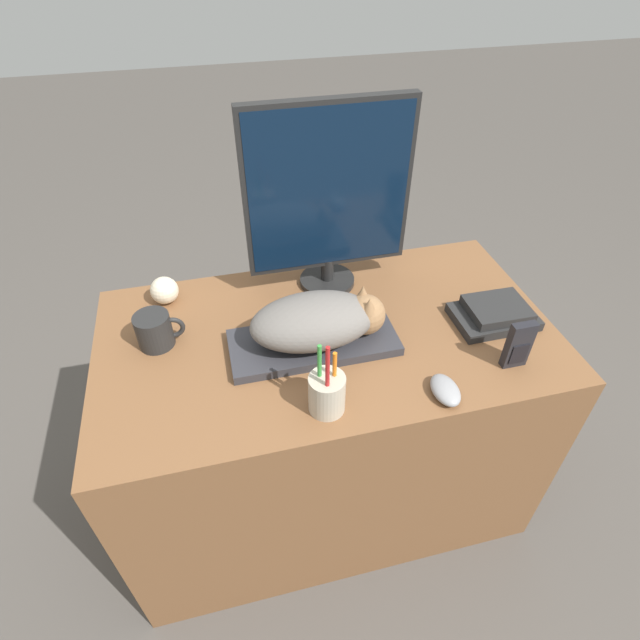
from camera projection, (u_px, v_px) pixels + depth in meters
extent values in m
plane|color=#4C4742|center=(352.00, 577.00, 1.50)|extent=(12.00, 12.00, 0.00)
cube|color=brown|center=(326.00, 420.00, 1.51)|extent=(1.16, 0.64, 0.71)
cube|color=#2D2D33|center=(313.00, 342.00, 1.23)|extent=(0.41, 0.17, 0.02)
ellipsoid|color=#66605B|center=(313.00, 321.00, 1.18)|extent=(0.30, 0.18, 0.12)
sphere|color=olive|center=(365.00, 314.00, 1.21)|extent=(0.10, 0.10, 0.10)
cone|color=olive|center=(369.00, 305.00, 1.16)|extent=(0.04, 0.04, 0.04)
cone|color=olive|center=(363.00, 293.00, 1.20)|extent=(0.04, 0.04, 0.04)
cylinder|color=black|center=(327.00, 280.00, 1.43)|extent=(0.16, 0.16, 0.02)
cylinder|color=black|center=(327.00, 269.00, 1.41)|extent=(0.04, 0.04, 0.07)
cube|color=black|center=(328.00, 189.00, 1.25)|extent=(0.43, 0.03, 0.44)
cube|color=black|center=(329.00, 191.00, 1.24)|extent=(0.41, 0.01, 0.42)
ellipsoid|color=gray|center=(445.00, 390.00, 1.11)|extent=(0.06, 0.10, 0.03)
cylinder|color=black|center=(154.00, 330.00, 1.22)|extent=(0.09, 0.09, 0.09)
torus|color=black|center=(172.00, 328.00, 1.22)|extent=(0.06, 0.01, 0.06)
cylinder|color=#B2A893|center=(327.00, 394.00, 1.06)|extent=(0.08, 0.08, 0.09)
cylinder|color=orange|center=(334.00, 374.00, 1.03)|extent=(0.01, 0.01, 0.12)
cylinder|color=#338C38|center=(320.00, 371.00, 1.03)|extent=(0.01, 0.01, 0.14)
cylinder|color=#B21E1E|center=(327.00, 377.00, 1.00)|extent=(0.01, 0.01, 0.16)
sphere|color=beige|center=(164.00, 290.00, 1.35)|extent=(0.08, 0.08, 0.08)
cube|color=black|center=(518.00, 345.00, 1.15)|extent=(0.06, 0.02, 0.13)
cube|color=black|center=(519.00, 354.00, 1.15)|extent=(0.04, 0.00, 0.06)
cube|color=black|center=(493.00, 317.00, 1.30)|extent=(0.21, 0.14, 0.03)
cube|color=black|center=(497.00, 309.00, 1.29)|extent=(0.15, 0.13, 0.03)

